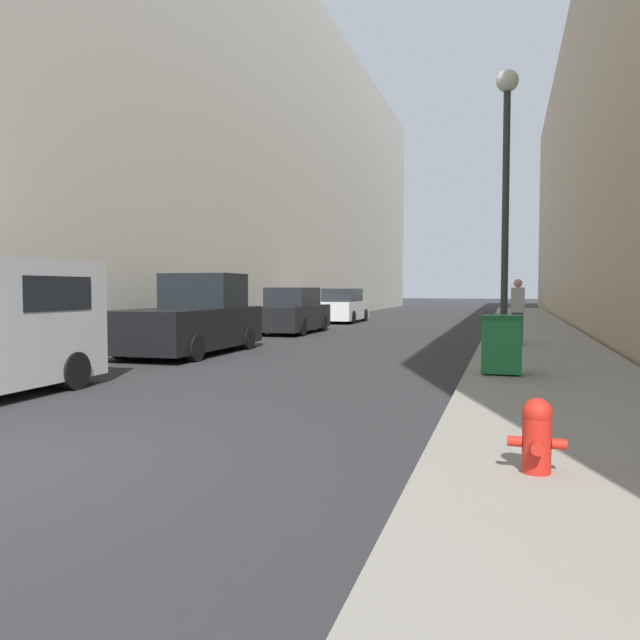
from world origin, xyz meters
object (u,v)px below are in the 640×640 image
object	(u,v)px
trash_bin	(502,344)
pedestrian_on_sidewalk	(518,311)
lamppost	(506,174)
parked_sedan_near	(293,312)
pickup_truck	(192,320)
parked_sedan_far	(343,307)
fire_hydrant	(537,434)

from	to	relation	value
trash_bin	pedestrian_on_sidewalk	bearing A→B (deg)	86.87
lamppost	parked_sedan_near	distance (m)	11.21
pickup_truck	pedestrian_on_sidewalk	size ratio (longest dim) A/B	2.71
parked_sedan_near	parked_sedan_far	bearing A→B (deg)	90.74
parked_sedan_near	parked_sedan_far	world-z (taller)	parked_sedan_near
pedestrian_on_sidewalk	pickup_truck	bearing A→B (deg)	-156.18
parked_sedan_far	lamppost	bearing A→B (deg)	-62.57
parked_sedan_near	pedestrian_on_sidewalk	bearing A→B (deg)	-26.66
lamppost	pickup_truck	bearing A→B (deg)	-177.10
parked_sedan_near	pedestrian_on_sidewalk	size ratio (longest dim) A/B	2.43
pickup_truck	lamppost	bearing A→B (deg)	2.90
lamppost	parked_sedan_far	size ratio (longest dim) A/B	1.49
fire_hydrant	parked_sedan_far	size ratio (longest dim) A/B	0.15
fire_hydrant	trash_bin	size ratio (longest dim) A/B	0.59
trash_bin	lamppost	world-z (taller)	lamppost
pickup_truck	parked_sedan_near	world-z (taller)	pickup_truck
lamppost	parked_sedan_far	distance (m)	17.40
fire_hydrant	parked_sedan_near	xyz separation A→B (m)	(-8.08, 16.83, 0.31)
lamppost	pickup_truck	distance (m)	8.60
parked_sedan_far	pedestrian_on_sidewalk	size ratio (longest dim) A/B	2.41
fire_hydrant	trash_bin	world-z (taller)	trash_bin
fire_hydrant	pedestrian_on_sidewalk	world-z (taller)	pedestrian_on_sidewalk
lamppost	parked_sedan_far	xyz separation A→B (m)	(-7.85, 15.12, -3.55)
fire_hydrant	pedestrian_on_sidewalk	distance (m)	12.79
fire_hydrant	lamppost	bearing A→B (deg)	92.03
pickup_truck	parked_sedan_far	size ratio (longest dim) A/B	1.12
trash_bin	lamppost	xyz separation A→B (m)	(0.01, 3.29, 3.62)
fire_hydrant	lamppost	xyz separation A→B (m)	(-0.34, 9.55, 3.84)
pedestrian_on_sidewalk	parked_sedan_far	bearing A→B (deg)	124.56
parked_sedan_near	lamppost	bearing A→B (deg)	-43.26
fire_hydrant	lamppost	distance (m)	10.30
lamppost	trash_bin	bearing A→B (deg)	-90.18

